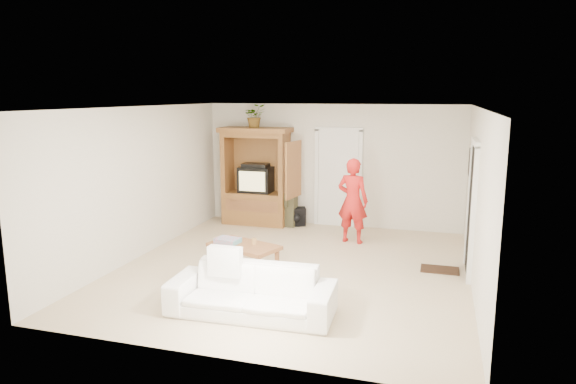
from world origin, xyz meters
name	(u,v)px	position (x,y,z in m)	size (l,w,h in m)	color
floor	(293,269)	(0.00, 0.00, 0.00)	(6.00, 6.00, 0.00)	tan
ceiling	(293,107)	(0.00, 0.00, 2.60)	(6.00, 6.00, 0.00)	white
wall_back	(332,166)	(0.00, 3.00, 1.30)	(5.50, 5.50, 0.00)	silver
wall_front	(214,242)	(0.00, -3.00, 1.30)	(5.50, 5.50, 0.00)	silver
wall_left	(141,182)	(-2.75, 0.00, 1.30)	(6.00, 6.00, 0.00)	silver
wall_right	(477,200)	(2.75, 0.00, 1.30)	(6.00, 6.00, 0.00)	silver
armoire	(257,183)	(-1.58, 2.66, 0.91)	(1.82, 1.14, 2.10)	brown
door_back	(338,179)	(0.15, 2.97, 1.02)	(0.85, 0.05, 2.04)	white
doorway_right	(472,210)	(2.73, 0.60, 1.02)	(0.05, 0.90, 2.04)	black
framed_picture	(470,163)	(2.73, 1.90, 1.60)	(0.03, 0.60, 0.48)	black
doormat	(440,270)	(2.30, 0.60, 0.01)	(0.60, 0.40, 0.02)	#382316
plant	(255,116)	(-1.60, 2.63, 2.35)	(0.45, 0.39, 0.50)	#4C7238
man	(353,201)	(0.66, 1.79, 0.81)	(0.59, 0.39, 1.63)	red
sofa	(251,291)	(-0.03, -1.84, 0.31)	(2.13, 0.83, 0.62)	white
coffee_table	(244,248)	(-0.75, -0.25, 0.36)	(1.26, 0.96, 0.42)	brown
towel	(228,241)	(-1.04, -0.25, 0.46)	(0.38, 0.28, 0.08)	#F5517C
candle	(254,241)	(-0.60, -0.20, 0.47)	(0.08, 0.08, 0.10)	tan
backpack_black	(298,217)	(-0.66, 2.67, 0.20)	(0.32, 0.19, 0.40)	black
backpack_olive	(288,210)	(-0.87, 2.63, 0.34)	(0.36, 0.27, 0.69)	#47442B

